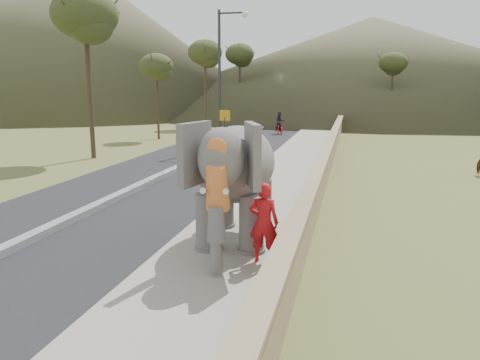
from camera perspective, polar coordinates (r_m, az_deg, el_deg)
name	(u,v)px	position (r m, az deg, el deg)	size (l,w,h in m)	color
ground	(200,292)	(9.16, -4.88, -13.43)	(160.00, 160.00, 0.00)	olive
road	(162,178)	(19.82, -9.53, 0.24)	(7.00, 120.00, 0.03)	black
median	(162,176)	(19.80, -9.54, 0.51)	(0.35, 120.00, 0.22)	black
walkway	(280,182)	(18.46, 4.91, -0.29)	(3.00, 120.00, 0.15)	#9E9687
parapet	(323,172)	(18.20, 10.08, 0.92)	(0.30, 120.00, 1.10)	tan
lamppost	(225,66)	(27.81, -1.89, 13.69)	(1.76, 0.36, 8.00)	#2A2A2F
signboard	(225,123)	(27.13, -1.86, 6.91)	(0.60, 0.08, 2.40)	#2D2D33
hill_left	(69,34)	(75.21, -20.14, 16.39)	(60.00, 60.00, 22.00)	brown
hill_far	(371,64)	(77.96, 15.67, 13.52)	(80.00, 80.00, 14.00)	brown
elephant_and_man	(237,181)	(11.23, -0.42, -0.09)	(2.42, 4.15, 2.91)	slate
motorcyclist	(280,126)	(36.79, 4.88, 6.60)	(1.23, 1.91, 1.76)	maroon
trees	(348,84)	(35.81, 13.01, 11.36)	(48.07, 43.86, 8.76)	#473828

